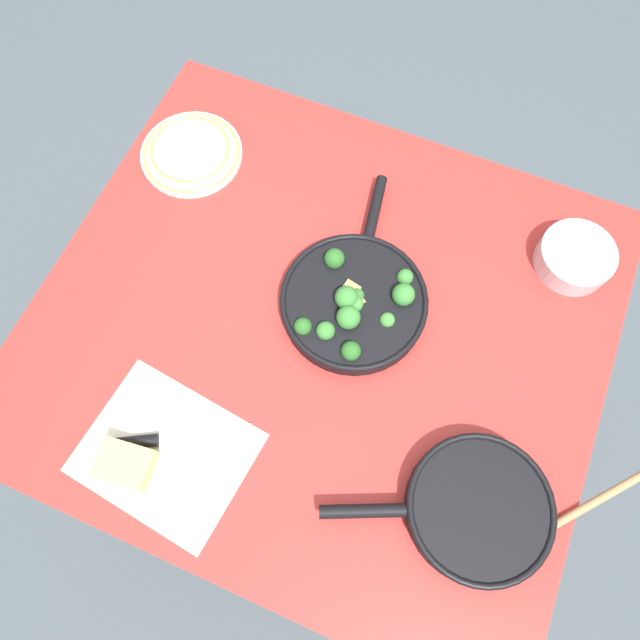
{
  "coord_description": "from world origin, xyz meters",
  "views": [
    {
      "loc": [
        0.16,
        -0.37,
        1.86
      ],
      "look_at": [
        0.0,
        0.0,
        0.8
      ],
      "focal_mm": 32.0,
      "sensor_mm": 36.0,
      "label": 1
    }
  ],
  "objects": [
    {
      "name": "dining_table_red",
      "position": [
        0.0,
        0.0,
        0.7
      ],
      "size": [
        1.13,
        1.03,
        0.78
      ],
      "color": "#B72D28",
      "rests_on": "ground_plane"
    },
    {
      "name": "dinner_plate_stack",
      "position": [
        -0.43,
        0.26,
        0.79
      ],
      "size": [
        0.23,
        0.23,
        0.03
      ],
      "color": "white",
      "rests_on": "dining_table_red"
    },
    {
      "name": "skillet_eggs",
      "position": [
        0.39,
        -0.22,
        0.81
      ],
      "size": [
        0.39,
        0.26,
        0.05
      ],
      "rotation": [
        0.0,
        0.0,
        3.56
      ],
      "color": "black",
      "rests_on": "dining_table_red"
    },
    {
      "name": "wooden_spoon",
      "position": [
        0.53,
        -0.19,
        0.79
      ],
      "size": [
        0.25,
        0.28,
        0.02
      ],
      "rotation": [
        0.0,
        0.0,
        4.0
      ],
      "color": "#A87A4C",
      "rests_on": "dining_table_red"
    },
    {
      "name": "ground_plane",
      "position": [
        0.0,
        0.0,
        0.0
      ],
      "size": [
        14.0,
        14.0,
        0.0
      ],
      "primitive_type": "plane",
      "color": "#424C51"
    },
    {
      "name": "prep_bowl_steel",
      "position": [
        0.43,
        0.33,
        0.81
      ],
      "size": [
        0.16,
        0.16,
        0.05
      ],
      "color": "#B7B7BC",
      "rests_on": "dining_table_red"
    },
    {
      "name": "skillet_broccoli",
      "position": [
        0.05,
        0.06,
        0.81
      ],
      "size": [
        0.3,
        0.45,
        0.08
      ],
      "rotation": [
        0.0,
        0.0,
        1.74
      ],
      "color": "black",
      "rests_on": "dining_table_red"
    },
    {
      "name": "cheese_block",
      "position": [
        -0.22,
        -0.4,
        0.8
      ],
      "size": [
        0.11,
        0.09,
        0.05
      ],
      "color": "#EACC66",
      "rests_on": "dining_table_red"
    },
    {
      "name": "parchment_sheet",
      "position": [
        -0.17,
        -0.35,
        0.78
      ],
      "size": [
        0.33,
        0.28,
        0.0
      ],
      "color": "silver",
      "rests_on": "dining_table_red"
    },
    {
      "name": "grater_knife",
      "position": [
        -0.18,
        -0.33,
        0.79
      ],
      "size": [
        0.24,
        0.15,
        0.02
      ],
      "rotation": [
        0.0,
        0.0,
        0.5
      ],
      "color": "silver",
      "rests_on": "dining_table_red"
    }
  ]
}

